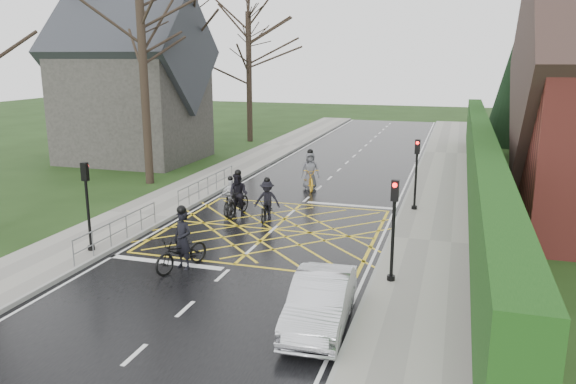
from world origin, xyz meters
The scene contains 22 objects.
ground centered at (0.00, 0.00, 0.00)m, with size 120.00×120.00×0.00m, color black.
road centered at (0.00, 0.00, 0.01)m, with size 9.00×80.00×0.01m, color black.
sidewalk_right centered at (6.00, 0.00, 0.07)m, with size 3.00×80.00×0.15m, color gray.
sidewalk_left centered at (-6.00, 0.00, 0.07)m, with size 3.00×80.00×0.15m, color gray.
stone_wall centered at (7.75, 6.00, 0.35)m, with size 0.50×38.00×0.70m, color slate.
hedge centered at (7.75, 6.00, 2.10)m, with size 0.90×38.00×2.80m, color #10340E.
conifer centered at (10.75, 26.00, 4.99)m, with size 4.60×4.60×10.00m.
church centered at (-13.54, 12.00, 4.93)m, with size 8.80×7.80×11.00m.
tree_near centered at (-9.00, 6.00, 7.91)m, with size 9.24×9.24×11.44m.
tree_mid centered at (-10.00, 14.00, 8.63)m, with size 10.08×10.08×12.48m.
tree_far centered at (-9.30, 22.00, 7.19)m, with size 8.40×8.40×10.40m.
railing_south centered at (-4.65, -3.50, 0.78)m, with size 0.05×5.04×1.03m.
railing_north centered at (-4.65, 4.00, 0.79)m, with size 0.05×6.04×1.03m.
traffic_light_ne centered at (5.10, 4.20, 1.66)m, with size 0.24×0.31×3.21m.
traffic_light_se centered at (5.10, -4.20, 1.66)m, with size 0.24×0.31×3.21m.
traffic_light_sw centered at (-5.10, -4.50, 1.66)m, with size 0.24×0.31×3.21m.
cyclist_rear centered at (-1.44, -4.84, 0.68)m, with size 1.43×2.29×2.10m.
cyclist_back centered at (-2.07, 1.49, 0.76)m, with size 0.95×2.04×2.00m.
cyclist_mid centered at (-0.70, 1.29, 0.66)m, with size 1.14×1.92×1.80m.
cyclist_front centered at (-2.52, 1.69, 0.61)m, with size 0.91×1.68×1.65m.
cyclist_lead centered at (-0.40, 7.11, 0.72)m, with size 1.54×2.27×2.08m.
car centered at (3.70, -7.34, 0.66)m, with size 1.39×3.98×1.31m, color silver.
Camera 1 is at (6.73, -20.03, 6.63)m, focal length 35.00 mm.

